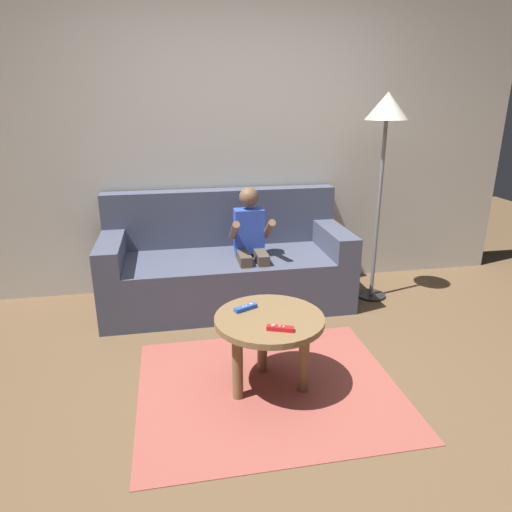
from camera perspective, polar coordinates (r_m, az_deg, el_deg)
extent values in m
plane|color=brown|center=(2.59, 4.72, -19.08)|extent=(9.88, 9.88, 0.00)
cube|color=beige|center=(3.93, -2.35, 13.95)|extent=(4.94, 0.05, 2.50)
cube|color=#474C60|center=(3.72, -3.60, -2.94)|extent=(1.93, 0.80, 0.41)
cube|color=#474C60|center=(3.89, -4.34, 4.84)|extent=(1.93, 0.16, 0.47)
cube|color=#474C60|center=(3.62, -17.56, 0.67)|extent=(0.18, 0.80, 0.19)
cube|color=#474C60|center=(3.82, 9.44, 2.23)|extent=(0.18, 0.80, 0.19)
cylinder|color=#4C4238|center=(3.44, -1.13, -4.78)|extent=(0.07, 0.07, 0.41)
cylinder|color=#4C4238|center=(3.46, 1.04, -4.61)|extent=(0.07, 0.07, 0.41)
cube|color=#4C4238|center=(3.48, -1.54, -0.21)|extent=(0.09, 0.28, 0.09)
cube|color=#4C4238|center=(3.50, 0.59, -0.08)|extent=(0.09, 0.28, 0.09)
cube|color=blue|center=(3.57, -0.88, 3.18)|extent=(0.23, 0.13, 0.34)
cylinder|color=brown|center=(3.42, -2.71, 3.18)|extent=(0.05, 0.25, 0.20)
cylinder|color=brown|center=(3.47, 1.63, 3.41)|extent=(0.05, 0.25, 0.20)
sphere|color=brown|center=(3.51, -0.90, 7.35)|extent=(0.15, 0.15, 0.15)
cylinder|color=brown|center=(2.55, 1.67, -7.90)|extent=(0.61, 0.61, 0.04)
cylinder|color=brown|center=(2.58, -2.31, -13.36)|extent=(0.06, 0.06, 0.42)
cylinder|color=brown|center=(2.65, 5.97, -12.48)|extent=(0.06, 0.06, 0.42)
cylinder|color=brown|center=(2.82, 0.79, -10.36)|extent=(0.06, 0.06, 0.42)
cube|color=#9E4C42|center=(2.77, 1.58, -15.99)|extent=(1.49, 1.25, 0.01)
cube|color=blue|center=(2.61, -1.29, -6.47)|extent=(0.14, 0.09, 0.02)
cylinder|color=#99999E|center=(2.63, -0.60, -5.98)|extent=(0.02, 0.02, 0.00)
cylinder|color=silver|center=(2.61, -1.23, -6.18)|extent=(0.01, 0.01, 0.00)
cylinder|color=silver|center=(2.60, -1.61, -6.30)|extent=(0.01, 0.01, 0.00)
cube|color=red|center=(2.39, 3.03, -8.98)|extent=(0.14, 0.08, 0.02)
cylinder|color=#99999E|center=(2.39, 2.11, -8.61)|extent=(0.02, 0.02, 0.00)
cylinder|color=silver|center=(2.39, 2.95, -8.68)|extent=(0.01, 0.01, 0.00)
cylinder|color=silver|center=(2.39, 3.46, -8.72)|extent=(0.01, 0.01, 0.00)
cylinder|color=black|center=(4.03, 14.08, -4.74)|extent=(0.24, 0.24, 0.02)
cylinder|color=slate|center=(3.81, 14.93, 5.26)|extent=(0.03, 0.03, 1.42)
cone|color=beige|center=(3.71, 16.03, 17.51)|extent=(0.32, 0.32, 0.20)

